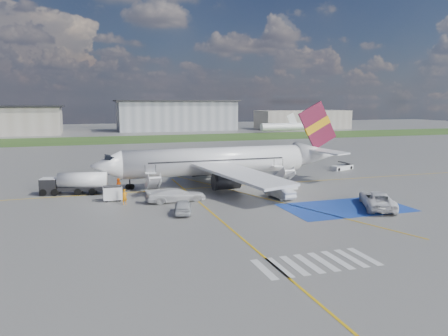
{
  "coord_description": "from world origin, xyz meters",
  "views": [
    {
      "loc": [
        -17.85,
        -45.23,
        11.8
      ],
      "look_at": [
        -0.96,
        6.64,
        3.5
      ],
      "focal_mm": 35.0,
      "sensor_mm": 36.0,
      "label": 1
    }
  ],
  "objects_px": {
    "fuel_tanker": "(75,185)",
    "car_silver_a": "(183,206)",
    "belt_loader": "(342,168)",
    "van_white_a": "(377,197)",
    "van_white_b": "(176,193)",
    "car_silver_b": "(280,192)",
    "airliner": "(224,161)",
    "gpu_cart": "(113,194)"
  },
  "relations": [
    {
      "from": "car_silver_a",
      "to": "gpu_cart",
      "type": "bearing_deg",
      "value": -38.39
    },
    {
      "from": "gpu_cart",
      "to": "van_white_a",
      "type": "bearing_deg",
      "value": -23.39
    },
    {
      "from": "gpu_cart",
      "to": "belt_loader",
      "type": "relative_size",
      "value": 0.43
    },
    {
      "from": "belt_loader",
      "to": "fuel_tanker",
      "type": "bearing_deg",
      "value": 168.55
    },
    {
      "from": "car_silver_a",
      "to": "van_white_a",
      "type": "relative_size",
      "value": 0.68
    },
    {
      "from": "van_white_b",
      "to": "fuel_tanker",
      "type": "bearing_deg",
      "value": 52.21
    },
    {
      "from": "airliner",
      "to": "fuel_tanker",
      "type": "bearing_deg",
      "value": -178.03
    },
    {
      "from": "fuel_tanker",
      "to": "van_white_b",
      "type": "height_order",
      "value": "fuel_tanker"
    },
    {
      "from": "van_white_a",
      "to": "gpu_cart",
      "type": "bearing_deg",
      "value": 3.29
    },
    {
      "from": "car_silver_a",
      "to": "van_white_a",
      "type": "height_order",
      "value": "van_white_a"
    },
    {
      "from": "gpu_cart",
      "to": "belt_loader",
      "type": "bearing_deg",
      "value": 18.24
    },
    {
      "from": "car_silver_a",
      "to": "van_white_b",
      "type": "bearing_deg",
      "value": -81.16
    },
    {
      "from": "car_silver_b",
      "to": "van_white_b",
      "type": "bearing_deg",
      "value": -19.13
    },
    {
      "from": "car_silver_b",
      "to": "van_white_b",
      "type": "xyz_separation_m",
      "value": [
        -12.59,
        2.07,
        0.27
      ]
    },
    {
      "from": "airliner",
      "to": "car_silver_a",
      "type": "xyz_separation_m",
      "value": [
        -9.5,
        -14.81,
        -2.63
      ]
    },
    {
      "from": "gpu_cart",
      "to": "car_silver_a",
      "type": "xyz_separation_m",
      "value": [
        6.71,
        -8.49,
        -0.06
      ]
    },
    {
      "from": "airliner",
      "to": "car_silver_a",
      "type": "bearing_deg",
      "value": -122.67
    },
    {
      "from": "car_silver_b",
      "to": "airliner",
      "type": "bearing_deg",
      "value": -82.12
    },
    {
      "from": "car_silver_a",
      "to": "fuel_tanker",
      "type": "bearing_deg",
      "value": -38.59
    },
    {
      "from": "fuel_tanker",
      "to": "car_silver_a",
      "type": "distance_m",
      "value": 17.94
    },
    {
      "from": "car_silver_b",
      "to": "van_white_b",
      "type": "relative_size",
      "value": 0.89
    },
    {
      "from": "fuel_tanker",
      "to": "car_silver_a",
      "type": "bearing_deg",
      "value": -39.49
    },
    {
      "from": "car_silver_a",
      "to": "van_white_a",
      "type": "xyz_separation_m",
      "value": [
        21.45,
        -4.09,
        0.48
      ]
    },
    {
      "from": "airliner",
      "to": "car_silver_a",
      "type": "relative_size",
      "value": 8.22
    },
    {
      "from": "airliner",
      "to": "van_white_a",
      "type": "distance_m",
      "value": 22.47
    },
    {
      "from": "fuel_tanker",
      "to": "van_white_b",
      "type": "distance_m",
      "value": 14.22
    },
    {
      "from": "fuel_tanker",
      "to": "van_white_a",
      "type": "height_order",
      "value": "fuel_tanker"
    },
    {
      "from": "fuel_tanker",
      "to": "car_silver_a",
      "type": "xyz_separation_m",
      "value": [
        11.07,
        -14.11,
        -0.42
      ]
    },
    {
      "from": "airliner",
      "to": "fuel_tanker",
      "type": "distance_m",
      "value": 20.7
    },
    {
      "from": "fuel_tanker",
      "to": "van_white_a",
      "type": "distance_m",
      "value": 37.26
    },
    {
      "from": "car_silver_b",
      "to": "van_white_a",
      "type": "distance_m",
      "value": 11.47
    },
    {
      "from": "belt_loader",
      "to": "van_white_a",
      "type": "bearing_deg",
      "value": -135.52
    },
    {
      "from": "van_white_b",
      "to": "car_silver_b",
      "type": "bearing_deg",
      "value": -101.21
    },
    {
      "from": "van_white_a",
      "to": "car_silver_a",
      "type": "bearing_deg",
      "value": 16.56
    },
    {
      "from": "car_silver_b",
      "to": "van_white_b",
      "type": "distance_m",
      "value": 12.76
    },
    {
      "from": "belt_loader",
      "to": "van_white_b",
      "type": "relative_size",
      "value": 0.96
    },
    {
      "from": "belt_loader",
      "to": "van_white_b",
      "type": "xyz_separation_m",
      "value": [
        -32.79,
        -15.35,
        0.68
      ]
    },
    {
      "from": "fuel_tanker",
      "to": "belt_loader",
      "type": "bearing_deg",
      "value": 21.39
    },
    {
      "from": "gpu_cart",
      "to": "van_white_b",
      "type": "distance_m",
      "value": 7.66
    },
    {
      "from": "fuel_tanker",
      "to": "van_white_b",
      "type": "bearing_deg",
      "value": -23.51
    },
    {
      "from": "gpu_cart",
      "to": "van_white_a",
      "type": "distance_m",
      "value": 30.84
    },
    {
      "from": "car_silver_a",
      "to": "belt_loader",
      "type": "bearing_deg",
      "value": -134.27
    }
  ]
}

